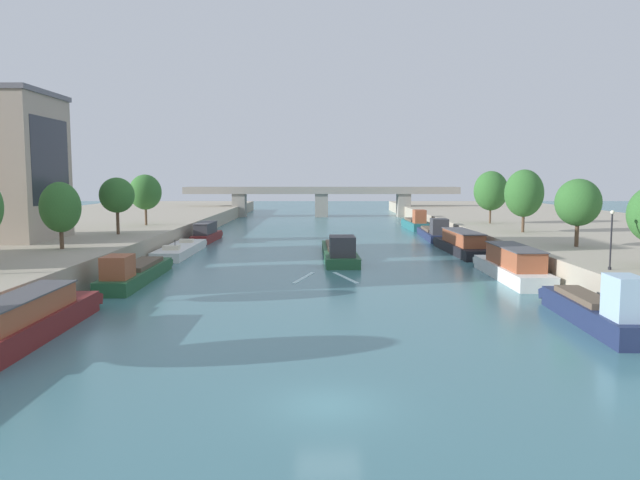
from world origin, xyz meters
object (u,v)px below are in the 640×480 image
object	(u,v)px
moored_boat_left_gap_after	(178,249)
bridge_far	(318,198)
tree_left_distant	(142,192)
tree_left_midway	(114,195)
lamppost_right_bank	(608,237)
barge_midriver	(336,251)
tree_right_past_mid	(575,202)
moored_boat_right_gap_after	(458,244)
moored_boat_right_downstream	(509,265)
tree_right_second	(488,191)
moored_boat_left_upstream	(27,319)
tree_right_far	(521,193)
moored_boat_right_midway	(412,223)
moored_boat_left_end	(132,272)
moored_boat_left_far	(203,233)
moored_boat_right_end	(592,309)
moored_boat_right_far	(431,232)
tree_left_nearest	(57,207)

from	to	relation	value
moored_boat_left_gap_after	bridge_far	distance (m)	67.48
tree_left_distant	tree_left_midway	bearing A→B (deg)	-87.52
moored_boat_left_gap_after	lamppost_right_bank	xyz separation A→B (m)	(35.72, -27.19, 4.08)
barge_midriver	tree_right_past_mid	xyz separation A→B (m)	(21.44, -8.94, 5.52)
moored_boat_right_gap_after	tree_right_past_mid	bearing A→B (deg)	-62.03
moored_boat_right_downstream	bridge_far	bearing A→B (deg)	101.04
moored_boat_right_gap_after	tree_right_second	size ratio (longest dim) A/B	2.28
moored_boat_left_upstream	tree_right_far	size ratio (longest dim) A/B	2.06
moored_boat_right_midway	bridge_far	size ratio (longest dim) A/B	0.23
moored_boat_left_end	moored_boat_left_far	size ratio (longest dim) A/B	1.37
tree_left_distant	bridge_far	distance (m)	58.34
bridge_far	moored_boat_left_gap_after	bearing A→B (deg)	-103.84
moored_boat_left_gap_after	moored_boat_right_end	world-z (taller)	moored_boat_right_end
tree_left_midway	tree_right_far	xyz separation A→B (m)	(46.02, 2.63, 0.16)
tree_right_past_mid	tree_right_second	world-z (taller)	tree_right_second
barge_midriver	moored_boat_left_end	xyz separation A→B (m)	(-17.36, -14.67, -0.00)
moored_boat_right_gap_after	tree_right_past_mid	xyz separation A→B (m)	(7.34, -13.82, 5.27)
tree_right_far	tree_right_second	distance (m)	13.44
moored_boat_right_far	tree_left_nearest	size ratio (longest dim) A/B	2.72
bridge_far	tree_right_past_mid	bearing A→B (deg)	-73.56
tree_right_past_mid	tree_left_distant	bearing A→B (deg)	151.59
tree_right_past_mid	moored_boat_right_gap_after	bearing A→B (deg)	117.97
moored_boat_right_gap_after	bridge_far	world-z (taller)	bridge_far
barge_midriver	bridge_far	bearing A→B (deg)	91.44
tree_left_nearest	tree_right_past_mid	bearing A→B (deg)	2.28
moored_boat_left_gap_after	tree_left_midway	distance (m)	9.17
tree_left_nearest	tree_right_second	world-z (taller)	tree_right_second
moored_boat_left_gap_after	tree_left_nearest	bearing A→B (deg)	-115.33
lamppost_right_bank	barge_midriver	bearing A→B (deg)	127.84
tree_left_distant	tree_right_past_mid	distance (m)	52.97
moored_boat_left_far	tree_right_past_mid	distance (m)	47.63
moored_boat_right_midway	tree_right_second	size ratio (longest dim) A/B	1.88
moored_boat_right_gap_after	moored_boat_right_far	world-z (taller)	moored_boat_right_far
moored_boat_left_gap_after	moored_boat_right_downstream	distance (m)	36.48
moored_boat_left_far	tree_right_far	distance (m)	41.17
moored_boat_right_gap_after	lamppost_right_bank	distance (m)	28.34
moored_boat_right_gap_after	barge_midriver	bearing A→B (deg)	-160.90
barge_midriver	tree_left_distant	size ratio (longest dim) A/B	2.79
tree_right_second	moored_boat_right_downstream	bearing A→B (deg)	-102.25
moored_boat_left_end	bridge_far	distance (m)	85.80
moored_boat_left_end	moored_boat_left_far	distance (m)	32.65
tree_left_nearest	tree_right_second	size ratio (longest dim) A/B	0.83
moored_boat_left_end	moored_boat_left_far	xyz separation A→B (m)	(-0.14, 32.65, 0.24)
tree_right_past_mid	lamppost_right_bank	distance (m)	14.61
moored_boat_right_gap_after	tree_left_nearest	size ratio (longest dim) A/B	2.76
moored_boat_right_end	tree_right_far	bearing A→B (deg)	78.09
moored_boat_right_end	tree_left_nearest	bearing A→B (deg)	154.05
moored_boat_left_end	tree_right_second	world-z (taller)	tree_right_second
moored_boat_right_end	tree_left_midway	bearing A→B (deg)	139.45
barge_midriver	tree_right_far	size ratio (longest dim) A/B	2.58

